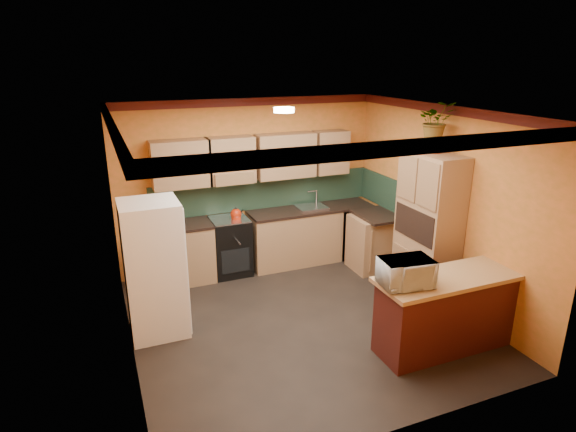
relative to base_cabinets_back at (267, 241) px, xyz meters
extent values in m
plane|color=black|center=(-0.18, -1.80, -0.44)|extent=(4.20, 4.20, 0.00)
cube|color=white|center=(-0.18, -1.80, 2.26)|extent=(4.20, 4.20, 0.04)
cube|color=orange|center=(-0.18, 0.30, 0.91)|extent=(4.20, 0.04, 2.70)
cube|color=orange|center=(-0.18, -3.90, 0.91)|extent=(4.20, 0.04, 2.70)
cube|color=orange|center=(-2.28, -1.80, 0.91)|extent=(0.04, 4.20, 2.70)
cube|color=orange|center=(1.92, -1.80, 0.91)|extent=(0.04, 4.20, 2.70)
cube|color=#1D352A|center=(0.07, 0.29, 0.75)|extent=(3.70, 0.02, 0.53)
cube|color=#1D352A|center=(1.91, -0.40, 0.75)|extent=(0.02, 1.40, 0.53)
cube|color=#A68357|center=(-0.08, 0.13, 1.36)|extent=(3.10, 0.34, 0.70)
cylinder|color=white|center=(-0.18, -1.20, 2.22)|extent=(0.26, 0.26, 0.06)
cube|color=#A68357|center=(0.00, 0.00, 0.00)|extent=(3.65, 0.60, 0.88)
cube|color=black|center=(0.00, 0.00, 0.46)|extent=(3.65, 0.62, 0.04)
cube|color=black|center=(-0.62, 0.00, 0.02)|extent=(0.58, 0.58, 0.91)
cube|color=silver|center=(0.78, 0.00, 0.50)|extent=(0.48, 0.40, 0.03)
cube|color=#A68357|center=(1.62, -0.70, 0.00)|extent=(0.60, 0.80, 0.88)
cube|color=black|center=(1.62, -0.70, 0.46)|extent=(0.62, 0.80, 0.04)
cube|color=white|center=(-1.93, -1.32, 0.41)|extent=(0.68, 0.66, 1.70)
cube|color=#A68357|center=(1.67, -1.87, 0.61)|extent=(0.48, 0.90, 2.10)
cylinder|color=brown|center=(1.67, -1.82, 1.74)|extent=(0.22, 0.22, 0.16)
imported|color=#A68357|center=(1.67, -1.82, 2.07)|extent=(0.57, 0.54, 0.50)
cube|color=#4E1213|center=(1.22, -2.97, 0.00)|extent=(1.80, 0.55, 0.88)
cube|color=tan|center=(1.22, -2.97, 0.47)|extent=(1.90, 0.65, 0.05)
imported|color=white|center=(0.52, -2.97, 0.64)|extent=(0.59, 0.44, 0.31)
camera|label=1|loc=(-2.44, -6.86, 2.85)|focal=30.00mm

